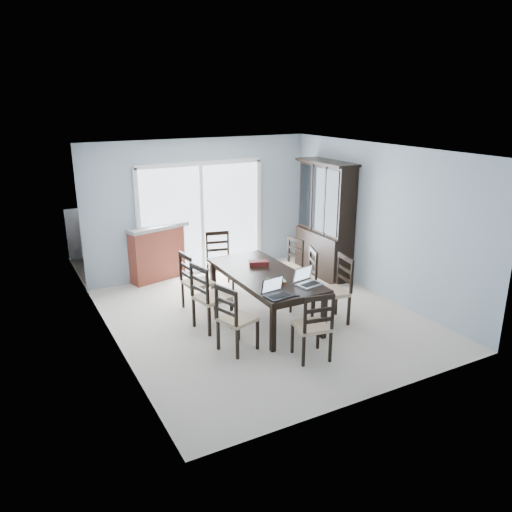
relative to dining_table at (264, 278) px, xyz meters
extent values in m
plane|color=beige|center=(0.00, 0.00, -0.67)|extent=(5.00, 5.00, 0.00)
plane|color=white|center=(0.00, 0.00, 1.93)|extent=(5.00, 5.00, 0.00)
cube|color=#95A6B2|center=(0.00, 2.50, 0.63)|extent=(4.50, 0.02, 2.60)
cube|color=#95A6B2|center=(-2.25, 0.00, 0.63)|extent=(0.02, 5.00, 2.60)
cube|color=#95A6B2|center=(2.25, 0.00, 0.63)|extent=(0.02, 5.00, 2.60)
cube|color=gray|center=(0.00, 3.50, -0.72)|extent=(4.50, 2.00, 0.10)
cube|color=#99999E|center=(0.00, 4.50, -0.12)|extent=(4.50, 0.06, 1.10)
cube|color=black|center=(0.00, 0.00, 0.06)|extent=(1.00, 2.20, 0.04)
cube|color=black|center=(0.00, 0.00, 0.00)|extent=(0.88, 2.08, 0.10)
cube|color=black|center=(-0.42, -1.00, -0.33)|extent=(0.07, 0.07, 0.69)
cube|color=black|center=(0.42, -1.00, -0.33)|extent=(0.07, 0.07, 0.69)
cube|color=black|center=(-0.42, 1.00, -0.33)|extent=(0.07, 0.07, 0.69)
cube|color=black|center=(0.42, 1.00, -0.33)|extent=(0.07, 0.07, 0.69)
cube|color=black|center=(2.01, 1.25, -0.25)|extent=(0.45, 1.30, 0.85)
cube|color=black|center=(2.04, 1.25, 0.83)|extent=(0.38, 1.30, 1.30)
cube|color=black|center=(2.01, 1.25, 1.50)|extent=(0.50, 1.38, 0.05)
cube|color=black|center=(1.84, 0.83, 0.83)|extent=(0.02, 0.36, 1.18)
cube|color=black|center=(1.84, 1.25, 0.83)|extent=(0.02, 0.36, 1.18)
cube|color=black|center=(1.84, 1.67, 0.83)|extent=(0.02, 0.36, 1.18)
cube|color=silver|center=(0.00, 2.48, 0.38)|extent=(2.40, 0.02, 2.10)
cube|color=white|center=(0.00, 2.46, 1.47)|extent=(2.52, 0.05, 0.08)
cube|color=white|center=(0.00, 2.46, 0.38)|extent=(0.06, 0.05, 2.10)
cube|color=white|center=(0.00, 2.46, -0.65)|extent=(2.52, 0.05, 0.05)
cube|color=black|center=(-1.06, -0.60, -0.46)|extent=(0.04, 0.04, 0.43)
cube|color=black|center=(-0.94, -0.97, -0.46)|extent=(0.04, 0.04, 0.43)
cube|color=black|center=(-0.69, -0.49, -0.46)|extent=(0.04, 0.04, 0.43)
cube|color=black|center=(-0.58, -0.85, -0.46)|extent=(0.04, 0.04, 0.43)
cube|color=tan|center=(-0.82, -0.73, -0.22)|extent=(0.53, 0.53, 0.05)
cube|color=black|center=(-1.09, 0.22, -0.44)|extent=(0.04, 0.04, 0.46)
cube|color=black|center=(-1.00, -0.18, -0.44)|extent=(0.04, 0.04, 0.46)
cube|color=black|center=(-0.69, 0.30, -0.44)|extent=(0.04, 0.04, 0.46)
cube|color=black|center=(-0.61, -0.09, -0.44)|extent=(0.04, 0.04, 0.46)
cube|color=tan|center=(-0.85, 0.06, -0.19)|extent=(0.53, 0.53, 0.05)
cube|color=black|center=(-0.98, 0.98, -0.46)|extent=(0.04, 0.04, 0.43)
cube|color=black|center=(-0.95, 0.60, -0.46)|extent=(0.04, 0.04, 0.43)
cube|color=black|center=(-0.60, 1.01, -0.46)|extent=(0.04, 0.04, 0.43)
cube|color=black|center=(-0.57, 0.63, -0.46)|extent=(0.04, 0.04, 0.43)
cube|color=tan|center=(-0.77, 0.81, -0.21)|extent=(0.46, 0.46, 0.05)
cube|color=black|center=(1.00, -0.84, -0.44)|extent=(0.04, 0.04, 0.46)
cube|color=black|center=(1.07, -0.43, -0.44)|extent=(0.04, 0.04, 0.46)
cube|color=black|center=(0.60, -0.77, -0.44)|extent=(0.04, 0.04, 0.46)
cube|color=black|center=(0.67, -0.36, -0.44)|extent=(0.04, 0.04, 0.46)
cube|color=tan|center=(0.83, -0.60, -0.18)|extent=(0.52, 0.52, 0.05)
cube|color=black|center=(0.84, -0.15, -0.45)|extent=(0.05, 0.05, 0.44)
cube|color=black|center=(0.98, 0.22, -0.45)|extent=(0.05, 0.05, 0.44)
cube|color=black|center=(0.48, -0.02, -0.45)|extent=(0.05, 0.05, 0.44)
cube|color=black|center=(0.61, 0.35, -0.45)|extent=(0.05, 0.05, 0.44)
cube|color=tan|center=(0.73, 0.10, -0.21)|extent=(0.55, 0.55, 0.05)
cube|color=black|center=(1.11, 0.64, -0.46)|extent=(0.04, 0.04, 0.42)
cube|color=black|center=(1.05, 1.01, -0.46)|extent=(0.04, 0.04, 0.42)
cube|color=black|center=(0.74, 0.59, -0.46)|extent=(0.04, 0.04, 0.42)
cube|color=black|center=(0.68, 0.96, -0.46)|extent=(0.04, 0.04, 0.42)
cube|color=tan|center=(0.89, 0.80, -0.22)|extent=(0.47, 0.47, 0.05)
cube|color=black|center=(-0.28, -1.54, -0.46)|extent=(0.04, 0.04, 0.43)
cube|color=black|center=(0.10, -1.60, -0.46)|extent=(0.04, 0.04, 0.43)
cube|color=black|center=(-0.21, -1.16, -0.46)|extent=(0.04, 0.04, 0.43)
cube|color=black|center=(0.16, -1.23, -0.46)|extent=(0.04, 0.04, 0.43)
cube|color=tan|center=(-0.06, -1.38, -0.22)|extent=(0.49, 0.49, 0.05)
cube|color=black|center=(0.18, 1.69, -0.45)|extent=(0.04, 0.04, 0.44)
cube|color=black|center=(-0.20, 1.78, -0.45)|extent=(0.04, 0.04, 0.44)
cube|color=black|center=(0.09, 1.31, -0.45)|extent=(0.04, 0.04, 0.44)
cube|color=black|center=(-0.29, 1.40, -0.45)|extent=(0.04, 0.04, 0.44)
cube|color=tan|center=(-0.06, 1.54, -0.20)|extent=(0.52, 0.52, 0.05)
cube|color=black|center=(-0.29, -0.92, 0.09)|extent=(0.38, 0.29, 0.02)
cube|color=silver|center=(-0.29, -0.92, 0.21)|extent=(0.31, 0.08, 0.19)
cube|color=#B6B6B9|center=(0.32, -0.76, 0.09)|extent=(0.39, 0.31, 0.02)
cube|color=silver|center=(0.32, -0.76, 0.21)|extent=(0.31, 0.10, 0.19)
cube|color=maroon|center=(-0.06, -0.45, 0.09)|extent=(0.28, 0.25, 0.03)
cube|color=gold|center=(-0.05, -0.45, 0.11)|extent=(0.30, 0.26, 0.01)
cube|color=black|center=(-0.07, -1.00, 0.08)|extent=(0.13, 0.10, 0.01)
cube|color=#4D130F|center=(0.10, 0.36, 0.11)|extent=(0.34, 0.25, 0.08)
cube|color=maroon|center=(-0.66, 3.30, -0.18)|extent=(2.35, 2.19, 0.98)
cube|color=gray|center=(-0.66, 3.30, 0.34)|extent=(2.41, 2.26, 0.07)
camera|label=1|loc=(-3.51, -6.28, 2.66)|focal=35.00mm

